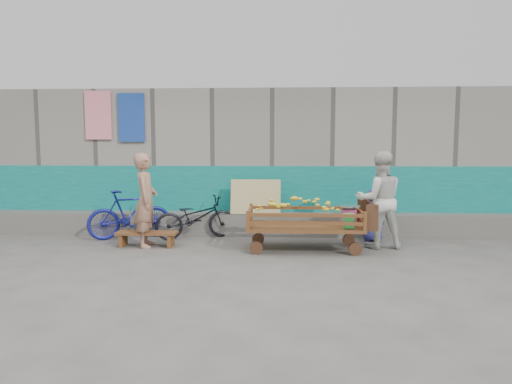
{
  "coord_description": "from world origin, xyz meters",
  "views": [
    {
      "loc": [
        0.77,
        -6.85,
        1.82
      ],
      "look_at": [
        0.36,
        1.2,
        1.0
      ],
      "focal_mm": 32.0,
      "sensor_mm": 36.0,
      "label": 1
    }
  ],
  "objects_px": {
    "banana_cart": "(302,215)",
    "bicycle_dark": "(196,217)",
    "bench": "(147,236)",
    "child": "(373,215)",
    "vendor_man": "(146,200)",
    "woman": "(379,200)",
    "bicycle_blue": "(130,214)"
  },
  "relations": [
    {
      "from": "banana_cart",
      "to": "woman",
      "type": "relative_size",
      "value": 1.26
    },
    {
      "from": "vendor_man",
      "to": "child",
      "type": "height_order",
      "value": "vendor_man"
    },
    {
      "from": "vendor_man",
      "to": "woman",
      "type": "distance_m",
      "value": 4.18
    },
    {
      "from": "woman",
      "to": "bicycle_blue",
      "type": "bearing_deg",
      "value": -10.44
    },
    {
      "from": "bench",
      "to": "woman",
      "type": "xyz_separation_m",
      "value": [
        4.17,
        0.15,
        0.66
      ]
    },
    {
      "from": "banana_cart",
      "to": "vendor_man",
      "type": "xyz_separation_m",
      "value": [
        -2.8,
        0.14,
        0.22
      ]
    },
    {
      "from": "bench",
      "to": "child",
      "type": "xyz_separation_m",
      "value": [
        4.17,
        0.69,
        0.3
      ]
    },
    {
      "from": "banana_cart",
      "to": "bicycle_blue",
      "type": "xyz_separation_m",
      "value": [
        -3.33,
        0.82,
        -0.15
      ]
    },
    {
      "from": "vendor_man",
      "to": "bench",
      "type": "bearing_deg",
      "value": -159.3
    },
    {
      "from": "child",
      "to": "bicycle_blue",
      "type": "height_order",
      "value": "child"
    },
    {
      "from": "banana_cart",
      "to": "child",
      "type": "height_order",
      "value": "child"
    },
    {
      "from": "child",
      "to": "woman",
      "type": "bearing_deg",
      "value": 85.65
    },
    {
      "from": "banana_cart",
      "to": "bicycle_blue",
      "type": "distance_m",
      "value": 3.44
    },
    {
      "from": "banana_cart",
      "to": "bench",
      "type": "xyz_separation_m",
      "value": [
        -2.79,
        0.12,
        -0.43
      ]
    },
    {
      "from": "banana_cart",
      "to": "bench",
      "type": "distance_m",
      "value": 2.83
    },
    {
      "from": "bench",
      "to": "woman",
      "type": "height_order",
      "value": "woman"
    },
    {
      "from": "child",
      "to": "bicycle_dark",
      "type": "relative_size",
      "value": 0.63
    },
    {
      "from": "woman",
      "to": "bicycle_dark",
      "type": "distance_m",
      "value": 3.5
    },
    {
      "from": "bench",
      "to": "bicycle_dark",
      "type": "distance_m",
      "value": 1.1
    },
    {
      "from": "vendor_man",
      "to": "child",
      "type": "relative_size",
      "value": 1.69
    },
    {
      "from": "woman",
      "to": "bicycle_blue",
      "type": "distance_m",
      "value": 4.76
    },
    {
      "from": "banana_cart",
      "to": "bicycle_dark",
      "type": "height_order",
      "value": "banana_cart"
    },
    {
      "from": "vendor_man",
      "to": "woman",
      "type": "bearing_deg",
      "value": -96.33
    },
    {
      "from": "bench",
      "to": "vendor_man",
      "type": "xyz_separation_m",
      "value": [
        -0.01,
        0.02,
        0.65
      ]
    },
    {
      "from": "bench",
      "to": "child",
      "type": "bearing_deg",
      "value": 9.34
    },
    {
      "from": "banana_cart",
      "to": "bicycle_dark",
      "type": "bearing_deg",
      "value": 156.41
    },
    {
      "from": "bicycle_blue",
      "to": "woman",
      "type": "bearing_deg",
      "value": -121.1
    },
    {
      "from": "child",
      "to": "bicycle_dark",
      "type": "height_order",
      "value": "child"
    },
    {
      "from": "vendor_man",
      "to": "bicycle_blue",
      "type": "relative_size",
      "value": 1.06
    },
    {
      "from": "child",
      "to": "bicycle_dark",
      "type": "distance_m",
      "value": 3.42
    },
    {
      "from": "woman",
      "to": "child",
      "type": "distance_m",
      "value": 0.65
    },
    {
      "from": "bench",
      "to": "bicycle_dark",
      "type": "bearing_deg",
      "value": 45.57
    }
  ]
}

